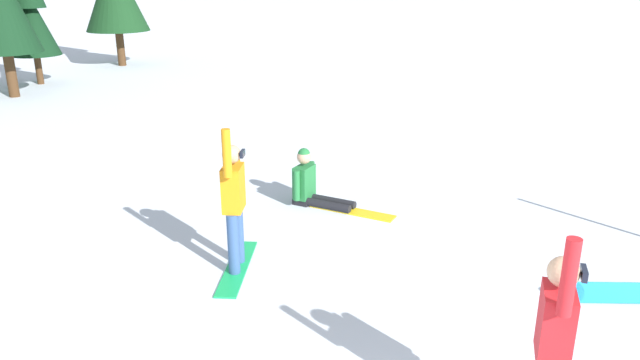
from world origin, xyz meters
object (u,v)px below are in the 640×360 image
(snowboarder_foreground, at_px, (552,349))
(snowboarder_background, at_px, (313,186))
(loose_snowboard_near_right, at_px, (639,292))
(snowboarder_midground, at_px, (234,203))
(pine_tree_tall, at_px, (30,11))

(snowboarder_foreground, relative_size, snowboarder_background, 1.27)
(loose_snowboard_near_right, bearing_deg, snowboarder_midground, 161.74)
(snowboarder_foreground, height_order, snowboarder_midground, snowboarder_foreground)
(snowboarder_foreground, relative_size, snowboarder_midground, 1.03)
(snowboarder_foreground, relative_size, loose_snowboard_near_right, 1.13)
(snowboarder_background, distance_m, loose_snowboard_near_right, 5.05)
(snowboarder_background, bearing_deg, snowboarder_foreground, -79.18)
(snowboarder_foreground, bearing_deg, pine_tree_tall, 115.90)
(snowboarder_midground, distance_m, snowboarder_background, 2.58)
(snowboarder_midground, relative_size, snowboarder_background, 1.23)
(snowboarder_midground, height_order, snowboarder_background, snowboarder_midground)
(snowboarder_background, bearing_deg, loose_snowboard_near_right, -47.18)
(loose_snowboard_near_right, bearing_deg, snowboarder_background, 132.82)
(loose_snowboard_near_right, distance_m, pine_tree_tall, 19.80)
(loose_snowboard_near_right, bearing_deg, snowboarder_foreground, -139.09)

